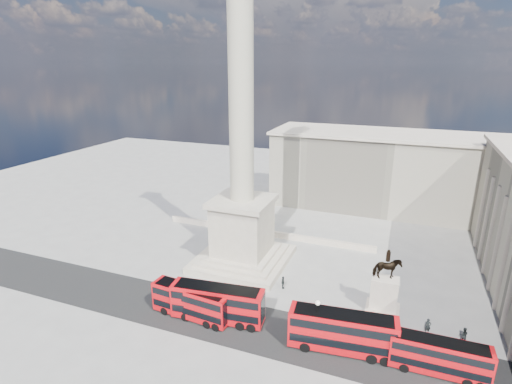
{
  "coord_description": "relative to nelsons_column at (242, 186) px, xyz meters",
  "views": [
    {
      "loc": [
        22.81,
        -48.38,
        30.85
      ],
      "look_at": [
        3.56,
        1.68,
        13.34
      ],
      "focal_mm": 28.0,
      "sensor_mm": 36.0,
      "label": 1
    }
  ],
  "objects": [
    {
      "name": "nelsons_column",
      "position": [
        0.0,
        0.0,
        0.0
      ],
      "size": [
        14.0,
        14.0,
        49.85
      ],
      "color": "beige",
      "rests_on": "ground"
    },
    {
      "name": "pedestrian_walking",
      "position": [
        27.51,
        -8.57,
        -11.97
      ],
      "size": [
        0.77,
        0.59,
        1.9
      ],
      "primitive_type": "imported",
      "rotation": [
        0.0,
        0.0,
        0.21
      ],
      "color": "black",
      "rests_on": "ground"
    },
    {
      "name": "victorian_lamp",
      "position": [
        15.61,
        -15.87,
        -9.34
      ],
      "size": [
        0.52,
        0.52,
        6.08
      ],
      "rotation": [
        0.0,
        0.0,
        -0.39
      ],
      "color": "black",
      "rests_on": "ground"
    },
    {
      "name": "pedestrian_standing",
      "position": [
        31.31,
        -8.89,
        -11.95
      ],
      "size": [
        0.96,
        0.76,
        1.93
      ],
      "primitive_type": "imported",
      "rotation": [
        0.0,
        0.0,
        3.11
      ],
      "color": "black",
      "rests_on": "ground"
    },
    {
      "name": "red_bus_b",
      "position": [
        3.13,
        -15.3,
        -10.46
      ],
      "size": [
        11.8,
        3.94,
        4.69
      ],
      "rotation": [
        0.0,
        0.0,
        0.11
      ],
      "color": "red",
      "rests_on": "ground"
    },
    {
      "name": "asphalt_road",
      "position": [
        5.0,
        -15.0,
        -12.91
      ],
      "size": [
        120.0,
        9.0,
        0.01
      ],
      "primitive_type": "cube",
      "color": "#272727",
      "rests_on": "ground"
    },
    {
      "name": "equestrian_statue",
      "position": [
        22.16,
        -5.62,
        -9.88
      ],
      "size": [
        4.19,
        3.14,
        8.68
      ],
      "color": "beige",
      "rests_on": "ground"
    },
    {
      "name": "pedestrian_crossing",
      "position": [
        8.46,
        -5.37,
        -11.95
      ],
      "size": [
        0.85,
        1.22,
        1.92
      ],
      "primitive_type": "imported",
      "rotation": [
        0.0,
        0.0,
        1.95
      ],
      "color": "black",
      "rests_on": "ground"
    },
    {
      "name": "red_bus_a",
      "position": [
        -0.25,
        -15.94,
        -10.7
      ],
      "size": [
        10.58,
        3.21,
        4.23
      ],
      "rotation": [
        0.0,
        0.0,
        -0.08
      ],
      "color": "red",
      "rests_on": "ground"
    },
    {
      "name": "red_bus_c",
      "position": [
        18.47,
        -15.36,
        -10.42
      ],
      "size": [
        11.96,
        3.92,
        4.76
      ],
      "rotation": [
        0.0,
        0.0,
        0.11
      ],
      "color": "red",
      "rests_on": "ground"
    },
    {
      "name": "balustrade_wall",
      "position": [
        0.0,
        11.0,
        -12.37
      ],
      "size": [
        40.0,
        0.6,
        1.1
      ],
      "primitive_type": "cube",
      "color": "beige",
      "rests_on": "ground"
    },
    {
      "name": "building_northeast",
      "position": [
        20.0,
        35.0,
        -4.59
      ],
      "size": [
        51.0,
        17.0,
        16.6
      ],
      "color": "beige",
      "rests_on": "ground"
    },
    {
      "name": "ground",
      "position": [
        0.0,
        -5.0,
        -12.92
      ],
      "size": [
        180.0,
        180.0,
        0.0
      ],
      "primitive_type": "plane",
      "color": "#9C9A94",
      "rests_on": "ground"
    },
    {
      "name": "red_bus_d",
      "position": [
        28.36,
        -15.2,
        -10.85
      ],
      "size": [
        9.77,
        2.44,
        3.95
      ],
      "rotation": [
        0.0,
        0.0,
        0.01
      ],
      "color": "red",
      "rests_on": "ground"
    }
  ]
}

